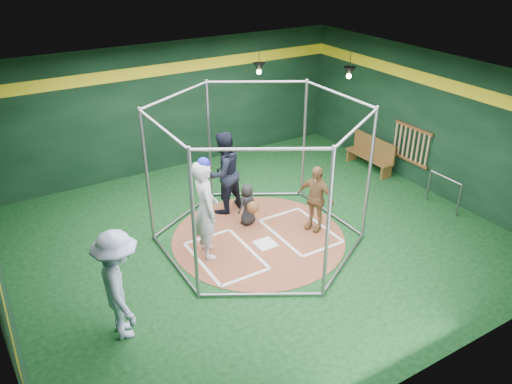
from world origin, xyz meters
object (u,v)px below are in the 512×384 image
visitor_leopard (315,198)px  dugout_bench (371,153)px  umpire (223,173)px  batter_figure (206,208)px

visitor_leopard → dugout_bench: size_ratio=0.97×
visitor_leopard → umpire: (-1.34, 1.78, 0.23)m
visitor_leopard → dugout_bench: bearing=94.9°
batter_figure → umpire: bearing=51.4°
visitor_leopard → batter_figure: bearing=-121.0°
visitor_leopard → dugout_bench: (3.34, 1.80, -0.31)m
visitor_leopard → umpire: bearing=-166.4°
umpire → dugout_bench: 4.71m
umpire → visitor_leopard: bearing=113.2°
umpire → dugout_bench: size_ratio=1.25×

